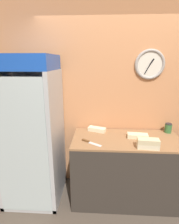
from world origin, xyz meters
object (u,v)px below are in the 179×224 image
(condiment_jar, at_px, (168,128))
(sandwich_flat_left, at_px, (138,136))
(chefs_knife, at_px, (89,142))
(sandwich_stack_middle, at_px, (148,141))
(sandwich_flat_right, at_px, (97,129))
(beverage_cooler, at_px, (32,124))
(sandwich_stack_bottom, at_px, (148,146))

(condiment_jar, bearing_deg, sandwich_flat_left, -156.15)
(chefs_knife, bearing_deg, condiment_jar, 19.08)
(sandwich_stack_middle, distance_m, chefs_knife, 0.72)
(sandwich_flat_right, xyz_separation_m, condiment_jar, (1.03, 0.01, 0.04))
(sandwich_stack_middle, height_order, condiment_jar, condiment_jar)
(sandwich_stack_middle, distance_m, sandwich_flat_right, 0.79)
(sandwich_stack_middle, relative_size, sandwich_flat_left, 0.92)
(beverage_cooler, xyz_separation_m, sandwich_flat_right, (0.89, 0.21, -0.14))
(sandwich_flat_left, distance_m, chefs_knife, 0.67)
(sandwich_stack_bottom, bearing_deg, sandwich_flat_right, 141.49)
(sandwich_flat_left, bearing_deg, beverage_cooler, -179.56)
(sandwich_stack_middle, bearing_deg, beverage_cooler, 169.42)
(sandwich_flat_left, xyz_separation_m, sandwich_flat_right, (-0.55, 0.20, 0.00))
(condiment_jar, bearing_deg, sandwich_flat_right, -179.24)
(sandwich_stack_bottom, distance_m, sandwich_stack_middle, 0.06)
(beverage_cooler, height_order, chefs_knife, beverage_cooler)
(sandwich_flat_left, xyz_separation_m, condiment_jar, (0.48, 0.21, 0.04))
(sandwich_flat_right, xyz_separation_m, chefs_knife, (-0.10, -0.38, -0.02))
(chefs_knife, bearing_deg, sandwich_flat_right, 75.40)
(beverage_cooler, height_order, sandwich_flat_right, beverage_cooler)
(sandwich_stack_bottom, xyz_separation_m, sandwich_flat_right, (-0.61, 0.49, -0.00))
(sandwich_flat_right, relative_size, chefs_knife, 1.04)
(sandwich_flat_right, bearing_deg, chefs_knife, -104.60)
(sandwich_flat_right, height_order, chefs_knife, sandwich_flat_right)
(beverage_cooler, height_order, sandwich_stack_bottom, beverage_cooler)
(sandwich_flat_right, bearing_deg, sandwich_stack_bottom, -38.51)
(sandwich_stack_middle, xyz_separation_m, chefs_knife, (-0.71, 0.11, -0.08))
(condiment_jar, bearing_deg, chefs_knife, -160.92)
(sandwich_stack_bottom, bearing_deg, sandwich_flat_left, 101.82)
(beverage_cooler, bearing_deg, sandwich_flat_left, 0.44)
(sandwich_stack_middle, xyz_separation_m, sandwich_flat_right, (-0.61, 0.49, -0.06))
(beverage_cooler, relative_size, sandwich_stack_middle, 7.73)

